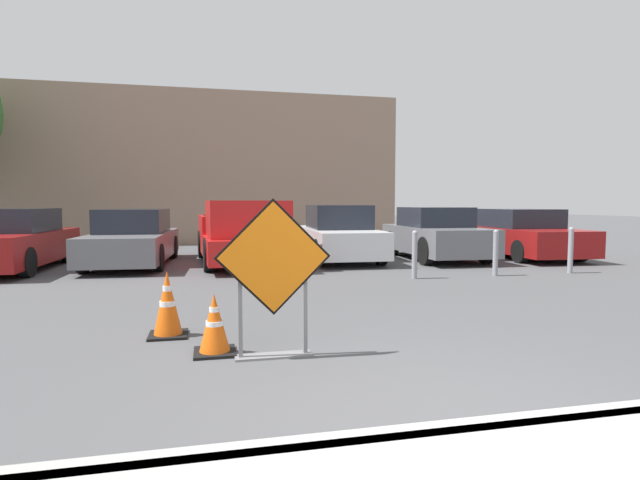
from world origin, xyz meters
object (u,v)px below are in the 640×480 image
object	(u,v)px
road_closed_sign	(273,270)
bollard_third	(571,249)
parked_car_third	(133,239)
parked_car_fifth	(436,235)
parked_car_sixth	(521,235)
bollard_second	(496,251)
pickup_truck	(242,236)
traffic_cone_second	(168,304)
parked_car_second	(9,242)
parked_car_fourth	(339,235)
bollard_nearest	(415,253)
traffic_cone_nearest	(214,324)

from	to	relation	value
road_closed_sign	bollard_third	distance (m)	8.58
parked_car_third	parked_car_fifth	xyz separation A→B (m)	(8.02, -0.48, 0.03)
parked_car_sixth	bollard_second	world-z (taller)	parked_car_sixth
parked_car_fifth	bollard_second	distance (m)	3.29
pickup_truck	bollard_third	world-z (taller)	pickup_truck
traffic_cone_second	parked_car_second	distance (m)	7.98
parked_car_fifth	parked_car_sixth	world-z (taller)	parked_car_fifth
parked_car_fourth	bollard_nearest	world-z (taller)	parked_car_fourth
bollard_second	parked_car_second	bearing A→B (deg)	162.31
parked_car_third	bollard_second	size ratio (longest dim) A/B	4.67
traffic_cone_second	bollard_second	size ratio (longest dim) A/B	0.77
traffic_cone_nearest	bollard_third	size ratio (longest dim) A/B	0.61
traffic_cone_nearest	traffic_cone_second	bearing A→B (deg)	122.68
traffic_cone_nearest	parked_car_fourth	distance (m)	8.76
parked_car_fourth	bollard_second	distance (m)	4.46
parked_car_second	bollard_third	size ratio (longest dim) A/B	4.35
road_closed_sign	parked_car_fifth	distance (m)	9.66
parked_car_second	parked_car_third	world-z (taller)	parked_car_second
parked_car_third	parked_car_sixth	size ratio (longest dim) A/B	1.02
pickup_truck	parked_car_fifth	distance (m)	5.33
traffic_cone_nearest	pickup_truck	bearing A→B (deg)	83.90
traffic_cone_nearest	traffic_cone_second	distance (m)	0.97
traffic_cone_second	parked_car_fifth	world-z (taller)	parked_car_fifth
road_closed_sign	parked_car_third	size ratio (longest dim) A/B	0.34
traffic_cone_nearest	bollard_nearest	bearing A→B (deg)	46.66
road_closed_sign	pickup_truck	bearing A→B (deg)	88.32
bollard_second	parked_car_fourth	bearing A→B (deg)	123.87
traffic_cone_second	bollard_second	world-z (taller)	bollard_second
road_closed_sign	bollard_third	size ratio (longest dim) A/B	1.56
traffic_cone_second	parked_car_third	world-z (taller)	parked_car_third
parked_car_fifth	road_closed_sign	bearing A→B (deg)	56.69
pickup_truck	parked_car_second	bearing A→B (deg)	-4.37
bollard_nearest	bollard_third	xyz separation A→B (m)	(3.71, 0.00, 0.02)
parked_car_sixth	bollard_nearest	bearing A→B (deg)	38.03
parked_car_sixth	bollard_second	bearing A→B (deg)	52.09
parked_car_sixth	bollard_second	size ratio (longest dim) A/B	4.57
traffic_cone_nearest	bollard_third	xyz separation A→B (m)	(7.80, 4.34, 0.24)
traffic_cone_nearest	parked_car_fifth	distance (m)	9.79
bollard_second	bollard_third	world-z (taller)	bollard_third
bollard_nearest	bollard_second	world-z (taller)	bollard_nearest
parked_car_fifth	bollard_nearest	bearing A→B (deg)	59.85
bollard_second	traffic_cone_nearest	bearing A→B (deg)	-143.90
traffic_cone_nearest	bollard_third	world-z (taller)	bollard_third
parked_car_sixth	parked_car_fourth	bearing A→B (deg)	-1.23
parked_car_fourth	bollard_nearest	xyz separation A→B (m)	(0.63, -3.70, -0.16)
parked_car_third	bollard_third	bearing A→B (deg)	161.66
parked_car_sixth	bollard_third	world-z (taller)	parked_car_sixth
traffic_cone_second	bollard_nearest	bearing A→B (deg)	37.37
traffic_cone_nearest	bollard_second	xyz separation A→B (m)	(5.95, 4.34, 0.22)
parked_car_fifth	parked_car_sixth	xyz separation A→B (m)	(2.68, -0.00, -0.04)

